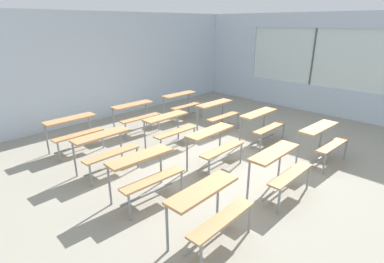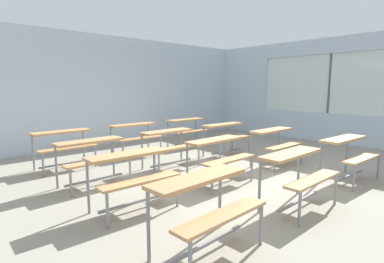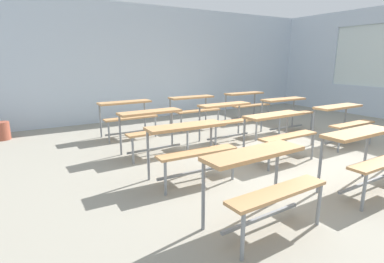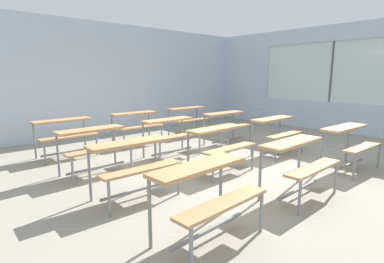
# 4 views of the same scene
# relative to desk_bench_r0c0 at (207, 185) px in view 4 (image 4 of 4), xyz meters

# --- Properties ---
(ground) EXTENTS (10.00, 9.00, 0.05)m
(ground) POSITION_rel_desk_bench_r0c0_xyz_m (1.86, 1.36, -0.59)
(ground) COLOR gray
(wall_back) EXTENTS (10.00, 0.12, 3.00)m
(wall_back) POSITION_rel_desk_bench_r0c0_xyz_m (1.86, 5.86, 0.94)
(wall_back) COLOR silver
(wall_back) RESTS_ON ground
(wall_right) EXTENTS (0.12, 9.00, 3.00)m
(wall_right) POSITION_rel_desk_bench_r0c0_xyz_m (6.86, 1.23, 0.88)
(wall_right) COLOR silver
(wall_right) RESTS_ON ground
(desk_bench_r0c0) EXTENTS (1.12, 0.63, 0.74)m
(desk_bench_r0c0) POSITION_rel_desk_bench_r0c0_xyz_m (0.00, 0.00, 0.00)
(desk_bench_r0c0) COLOR tan
(desk_bench_r0c0) RESTS_ON ground
(desk_bench_r0c1) EXTENTS (1.11, 0.60, 0.74)m
(desk_bench_r0c1) POSITION_rel_desk_bench_r0c0_xyz_m (1.66, -0.05, 0.00)
(desk_bench_r0c1) COLOR tan
(desk_bench_r0c1) RESTS_ON ground
(desk_bench_r0c2) EXTENTS (1.12, 0.64, 0.74)m
(desk_bench_r0c2) POSITION_rel_desk_bench_r0c0_xyz_m (3.38, -0.05, 0.00)
(desk_bench_r0c2) COLOR tan
(desk_bench_r0c2) RESTS_ON ground
(desk_bench_r1c0) EXTENTS (1.12, 0.62, 0.74)m
(desk_bench_r1c0) POSITION_rel_desk_bench_r0c0_xyz_m (0.02, 1.37, 0.00)
(desk_bench_r1c0) COLOR tan
(desk_bench_r1c0) RESTS_ON ground
(desk_bench_r1c1) EXTENTS (1.11, 0.62, 0.74)m
(desk_bench_r1c1) POSITION_rel_desk_bench_r0c0_xyz_m (1.66, 1.35, 0.00)
(desk_bench_r1c1) COLOR tan
(desk_bench_r1c1) RESTS_ON ground
(desk_bench_r1c2) EXTENTS (1.10, 0.59, 0.74)m
(desk_bench_r1c2) POSITION_rel_desk_bench_r0c0_xyz_m (3.38, 1.37, 0.00)
(desk_bench_r1c2) COLOR tan
(desk_bench_r1c2) RESTS_ON ground
(desk_bench_r2c0) EXTENTS (1.12, 0.62, 0.74)m
(desk_bench_r2c0) POSITION_rel_desk_bench_r0c0_xyz_m (0.06, 2.67, 0.00)
(desk_bench_r2c0) COLOR tan
(desk_bench_r2c0) RESTS_ON ground
(desk_bench_r2c1) EXTENTS (1.10, 0.59, 0.74)m
(desk_bench_r2c1) POSITION_rel_desk_bench_r0c0_xyz_m (1.67, 2.70, 0.00)
(desk_bench_r2c1) COLOR tan
(desk_bench_r2c1) RESTS_ON ground
(desk_bench_r2c2) EXTENTS (1.11, 0.61, 0.74)m
(desk_bench_r2c2) POSITION_rel_desk_bench_r0c0_xyz_m (3.32, 2.67, 0.00)
(desk_bench_r2c2) COLOR tan
(desk_bench_r2c2) RESTS_ON ground
(desk_bench_r3c0) EXTENTS (1.11, 0.61, 0.74)m
(desk_bench_r3c0) POSITION_rel_desk_bench_r0c0_xyz_m (0.08, 4.05, 0.00)
(desk_bench_r3c0) COLOR tan
(desk_bench_r3c0) RESTS_ON ground
(desk_bench_r3c1) EXTENTS (1.11, 0.61, 0.74)m
(desk_bench_r3c1) POSITION_rel_desk_bench_r0c0_xyz_m (1.73, 4.08, 0.00)
(desk_bench_r3c1) COLOR tan
(desk_bench_r3c1) RESTS_ON ground
(desk_bench_r3c2) EXTENTS (1.11, 0.61, 0.74)m
(desk_bench_r3c2) POSITION_rel_desk_bench_r0c0_xyz_m (3.36, 4.07, 0.00)
(desk_bench_r3c2) COLOR tan
(desk_bench_r3c2) RESTS_ON ground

